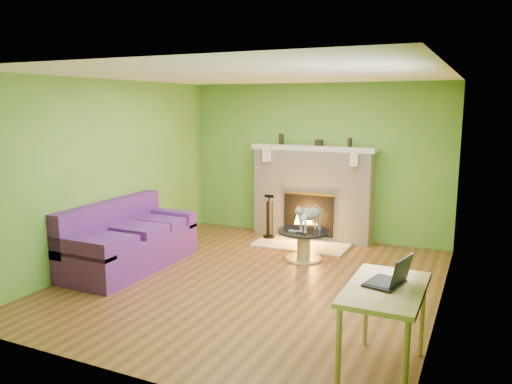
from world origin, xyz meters
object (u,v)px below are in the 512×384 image
(sofa, at_px, (127,242))
(cat, at_px, (311,217))
(desk, at_px, (385,298))
(coffee_table, at_px, (304,243))

(sofa, bearing_deg, cat, 32.32)
(sofa, distance_m, desk, 4.06)
(coffee_table, bearing_deg, desk, -58.40)
(coffee_table, distance_m, cat, 0.39)
(cat, bearing_deg, coffee_table, -126.25)
(cat, bearing_deg, sofa, -125.94)
(sofa, xyz_separation_m, desk, (3.81, -1.37, 0.33))
(sofa, distance_m, cat, 2.63)
(sofa, height_order, desk, sofa)
(desk, bearing_deg, cat, 119.91)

